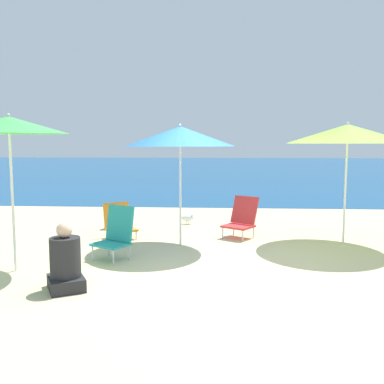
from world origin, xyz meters
TOP-DOWN VIEW (x-y plane):
  - ground_plane at (0.00, 0.00)m, footprint 60.00×60.00m
  - sea_water at (0.00, 25.57)m, footprint 60.00×40.00m
  - beach_umbrella_lime at (2.12, 1.44)m, footprint 2.07×2.07m
  - beach_umbrella_blue at (-0.74, 1.14)m, footprint 1.85×1.85m
  - beach_umbrella_green at (-2.92, -0.44)m, footprint 1.58×1.58m
  - beach_chair_orange at (-1.97, 1.75)m, footprint 0.71×0.72m
  - beach_chair_teal at (-1.67, 0.28)m, footprint 0.68×0.67m
  - beach_chair_red at (0.35, 1.93)m, footprint 0.74×0.76m
  - person_seated_near at (-1.94, -1.15)m, footprint 0.59×0.62m
  - backpack_green at (-2.27, 2.59)m, footprint 0.29×0.22m
  - seagull at (-0.76, 3.18)m, footprint 0.27×0.11m

SIDE VIEW (x-z plane):
  - ground_plane at x=0.00m, z-range 0.00..0.00m
  - sea_water at x=0.00m, z-range 0.00..0.01m
  - seagull at x=-0.76m, z-range 0.03..0.25m
  - backpack_green at x=-2.27m, z-range 0.00..0.38m
  - beach_chair_orange at x=-1.97m, z-range -0.04..0.62m
  - person_seated_near at x=-1.94m, z-range -0.09..0.75m
  - beach_chair_red at x=0.35m, z-range -0.01..0.76m
  - beach_chair_teal at x=-1.67m, z-range 0.00..0.82m
  - beach_umbrella_blue at x=-0.74m, z-range 0.84..2.95m
  - beach_umbrella_lime at x=2.12m, z-range 0.87..3.01m
  - beach_umbrella_green at x=-2.92m, z-range 0.93..3.11m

